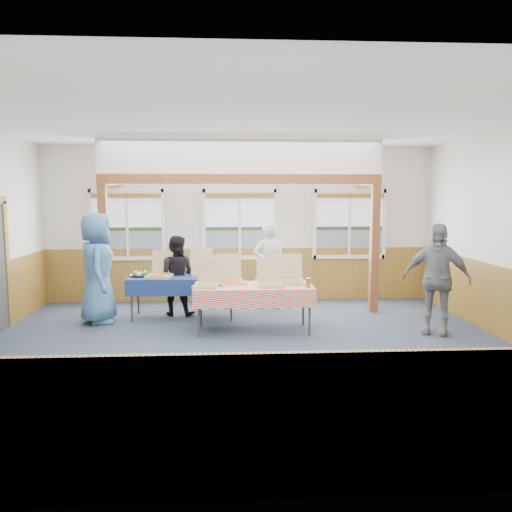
{
  "coord_description": "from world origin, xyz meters",
  "views": [
    {
      "loc": [
        -0.25,
        -6.86,
        2.2
      ],
      "look_at": [
        0.2,
        1.0,
        1.24
      ],
      "focal_mm": 35.0,
      "sensor_mm": 36.0,
      "label": 1
    }
  ],
  "objects": [
    {
      "name": "pizza_box_d",
      "position": [
        -0.2,
        1.24,
        0.83
      ],
      "size": [
        0.52,
        0.6,
        0.47
      ],
      "rotation": [
        0.0,
        0.0,
        0.2
      ],
      "color": "#C8B285",
      "rests_on": "table_right"
    },
    {
      "name": "veggie_tray",
      "position": [
        -1.81,
        2.07,
        0.79
      ],
      "size": [
        0.4,
        0.4,
        0.09
      ],
      "color": "black",
      "rests_on": "table_left"
    },
    {
      "name": "post_left",
      "position": [
        -2.5,
        2.3,
        1.2
      ],
      "size": [
        0.15,
        0.15,
        2.4
      ],
      "primitive_type": "cube",
      "color": "brown",
      "rests_on": "floor"
    },
    {
      "name": "wall_front",
      "position": [
        0.0,
        -3.5,
        1.6
      ],
      "size": [
        8.0,
        0.0,
        8.0
      ],
      "primitive_type": "plane",
      "rotation": [
        -1.57,
        0.0,
        0.0
      ],
      "color": "silver",
      "rests_on": "floor"
    },
    {
      "name": "woman_black",
      "position": [
        -1.21,
        2.26,
        0.73
      ],
      "size": [
        0.81,
        0.69,
        1.47
      ],
      "primitive_type": "imported",
      "rotation": [
        0.0,
        0.0,
        2.94
      ],
      "color": "black",
      "rests_on": "floor"
    },
    {
      "name": "drink_glass",
      "position": [
        1.01,
        0.8,
        0.83
      ],
      "size": [
        0.07,
        0.07,
        0.15
      ],
      "primitive_type": "cylinder",
      "color": "#915418",
      "rests_on": "table_right"
    },
    {
      "name": "woman_white",
      "position": [
        0.55,
        2.64,
        0.84
      ],
      "size": [
        0.63,
        0.43,
        1.69
      ],
      "primitive_type": "imported",
      "rotation": [
        0.0,
        0.0,
        3.18
      ],
      "color": "silver",
      "rests_on": "floor"
    },
    {
      "name": "person_grey",
      "position": [
        3.04,
        0.75,
        0.88
      ],
      "size": [
        1.12,
        0.88,
        1.77
      ],
      "primitive_type": "imported",
      "rotation": [
        0.0,
        0.0,
        -0.5
      ],
      "color": "slate",
      "rests_on": "floor"
    },
    {
      "name": "window_left",
      "position": [
        -2.3,
        3.46,
        1.68
      ],
      "size": [
        1.56,
        0.1,
        1.46
      ],
      "color": "white",
      "rests_on": "wall_back"
    },
    {
      "name": "wainscot_front",
      "position": [
        0.0,
        -3.48,
        0.55
      ],
      "size": [
        7.98,
        0.05,
        1.1
      ],
      "primitive_type": "cube",
      "color": "brown",
      "rests_on": "floor"
    },
    {
      "name": "pizza_box_c",
      "position": [
        -0.58,
        0.95,
        0.82
      ],
      "size": [
        0.47,
        0.53,
        0.41
      ],
      "rotation": [
        0.0,
        0.0,
        -0.22
      ],
      "color": "#C8B285",
      "rests_on": "table_right"
    },
    {
      "name": "table_left",
      "position": [
        -1.06,
        2.07,
        0.7
      ],
      "size": [
        2.07,
        1.36,
        0.76
      ],
      "rotation": [
        0.0,
        0.0,
        -0.28
      ],
      "color": "#353535",
      "rests_on": "floor"
    },
    {
      "name": "ceiling",
      "position": [
        0.0,
        0.0,
        3.2
      ],
      "size": [
        8.0,
        8.0,
        0.0
      ],
      "primitive_type": "plane",
      "rotation": [
        3.14,
        0.0,
        0.0
      ],
      "color": "white",
      "rests_on": "wall_back"
    },
    {
      "name": "man_blue",
      "position": [
        -2.49,
        1.75,
        0.95
      ],
      "size": [
        0.79,
        1.04,
        1.91
      ],
      "primitive_type": "imported",
      "rotation": [
        0.0,
        0.0,
        1.79
      ],
      "color": "teal",
      "rests_on": "floor"
    },
    {
      "name": "wainscot_back",
      "position": [
        0.0,
        3.48,
        0.55
      ],
      "size": [
        7.98,
        0.05,
        1.1
      ],
      "primitive_type": "cube",
      "color": "brown",
      "rests_on": "floor"
    },
    {
      "name": "floor",
      "position": [
        0.0,
        0.0,
        0.0
      ],
      "size": [
        8.0,
        8.0,
        0.0
      ],
      "primitive_type": "plane",
      "color": "#273040",
      "rests_on": "ground"
    },
    {
      "name": "pizza_box_b",
      "position": [
        -0.72,
        2.23,
        0.83
      ],
      "size": [
        0.48,
        0.57,
        0.47
      ],
      "rotation": [
        0.0,
        0.0,
        0.11
      ],
      "color": "#C8B285",
      "rests_on": "table_left"
    },
    {
      "name": "table_right",
      "position": [
        0.16,
        1.05,
        0.7
      ],
      "size": [
        2.04,
        1.26,
        0.76
      ],
      "rotation": [
        0.0,
        0.0,
        -0.22
      ],
      "color": "#353535",
      "rests_on": "floor"
    },
    {
      "name": "window_right",
      "position": [
        2.3,
        3.46,
        1.68
      ],
      "size": [
        1.56,
        0.1,
        1.46
      ],
      "color": "white",
      "rests_on": "wall_back"
    },
    {
      "name": "pizza_box_e",
      "position": [
        0.41,
        0.97,
        0.82
      ],
      "size": [
        0.38,
        0.47,
        0.42
      ],
      "rotation": [
        0.0,
        0.0,
        0.01
      ],
      "color": "#C8B285",
      "rests_on": "table_right"
    },
    {
      "name": "pizza_box_a",
      "position": [
        -1.45,
        1.96,
        0.83
      ],
      "size": [
        0.5,
        0.58,
        0.46
      ],
      "rotation": [
        0.0,
        0.0,
        -0.17
      ],
      "color": "#C8B285",
      "rests_on": "table_left"
    },
    {
      "name": "post_right",
      "position": [
        2.5,
        2.3,
        1.2
      ],
      "size": [
        0.15,
        0.15,
        2.4
      ],
      "primitive_type": "cube",
      "color": "brown",
      "rests_on": "floor"
    },
    {
      "name": "cross_beam",
      "position": [
        0.0,
        2.3,
        2.49
      ],
      "size": [
        5.15,
        0.18,
        0.18
      ],
      "primitive_type": "cube",
      "color": "brown",
      "rests_on": "post_left"
    },
    {
      "name": "pizza_box_f",
      "position": [
        0.8,
        1.19,
        0.83
      ],
      "size": [
        0.47,
        0.55,
        0.47
      ],
      "rotation": [
        0.0,
        0.0,
        0.08
      ],
      "color": "#C8B285",
      "rests_on": "table_right"
    },
    {
      "name": "wall_back",
      "position": [
        0.0,
        3.5,
        1.6
      ],
      "size": [
        8.0,
        0.0,
        8.0
      ],
      "primitive_type": "plane",
      "rotation": [
        1.57,
        0.0,
        0.0
      ],
      "color": "silver",
      "rests_on": "floor"
    },
    {
      "name": "window_mid",
      "position": [
        0.0,
        3.46,
        1.68
      ],
      "size": [
        1.56,
        0.1,
        1.46
      ],
      "color": "white",
      "rests_on": "wall_back"
    }
  ]
}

